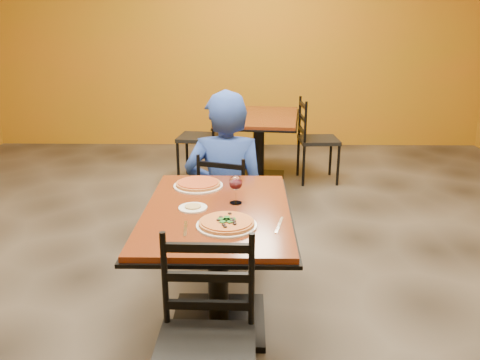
{
  "coord_description": "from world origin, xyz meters",
  "views": [
    {
      "loc": [
        0.17,
        -3.03,
        1.74
      ],
      "look_at": [
        0.12,
        -0.3,
        0.85
      ],
      "focal_mm": 36.46,
      "sensor_mm": 36.0,
      "label": 1
    }
  ],
  "objects_px": {
    "chair_main_near": "(205,354)",
    "pizza_far": "(198,183)",
    "side_plate": "(193,208)",
    "chair_main_far": "(229,204)",
    "table_second": "(259,132)",
    "plate_far": "(198,186)",
    "chair_second_right": "(319,140)",
    "diner": "(226,174)",
    "plate_main": "(227,225)",
    "wine_glass": "(236,188)",
    "pizza_main": "(227,222)",
    "chair_second_left": "(199,138)",
    "table_main": "(218,240)"
  },
  "relations": [
    {
      "from": "table_second",
      "to": "side_plate",
      "type": "height_order",
      "value": "side_plate"
    },
    {
      "from": "table_second",
      "to": "side_plate",
      "type": "distance_m",
      "value": 2.86
    },
    {
      "from": "plate_main",
      "to": "wine_glass",
      "type": "relative_size",
      "value": 1.72
    },
    {
      "from": "chair_main_near",
      "to": "chair_second_left",
      "type": "height_order",
      "value": "chair_second_left"
    },
    {
      "from": "table_second",
      "to": "chair_main_near",
      "type": "height_order",
      "value": "chair_main_near"
    },
    {
      "from": "pizza_far",
      "to": "pizza_main",
      "type": "bearing_deg",
      "value": -71.65
    },
    {
      "from": "diner",
      "to": "pizza_far",
      "type": "height_order",
      "value": "diner"
    },
    {
      "from": "diner",
      "to": "wine_glass",
      "type": "distance_m",
      "value": 0.94
    },
    {
      "from": "chair_main_near",
      "to": "plate_far",
      "type": "xyz_separation_m",
      "value": [
        -0.14,
        1.24,
        0.3
      ]
    },
    {
      "from": "pizza_far",
      "to": "chair_second_left",
      "type": "bearing_deg",
      "value": 95.59
    },
    {
      "from": "table_second",
      "to": "chair_main_near",
      "type": "distance_m",
      "value": 3.7
    },
    {
      "from": "chair_second_left",
      "to": "side_plate",
      "type": "xyz_separation_m",
      "value": [
        0.25,
        -2.82,
        0.26
      ]
    },
    {
      "from": "pizza_main",
      "to": "pizza_far",
      "type": "xyz_separation_m",
      "value": [
        -0.21,
        0.62,
        0.0
      ]
    },
    {
      "from": "pizza_far",
      "to": "plate_far",
      "type": "bearing_deg",
      "value": 0.0
    },
    {
      "from": "chair_main_near",
      "to": "plate_main",
      "type": "height_order",
      "value": "chair_main_near"
    },
    {
      "from": "table_second",
      "to": "plate_far",
      "type": "bearing_deg",
      "value": -100.01
    },
    {
      "from": "diner",
      "to": "chair_second_left",
      "type": "bearing_deg",
      "value": -76.53
    },
    {
      "from": "chair_main_near",
      "to": "pizza_main",
      "type": "distance_m",
      "value": 0.7
    },
    {
      "from": "wine_glass",
      "to": "table_main",
      "type": "bearing_deg",
      "value": -142.13
    },
    {
      "from": "chair_second_left",
      "to": "side_plate",
      "type": "relative_size",
      "value": 6.14
    },
    {
      "from": "plate_far",
      "to": "chair_main_near",
      "type": "bearing_deg",
      "value": -83.47
    },
    {
      "from": "pizza_main",
      "to": "plate_far",
      "type": "height_order",
      "value": "pizza_main"
    },
    {
      "from": "chair_main_far",
      "to": "pizza_far",
      "type": "relative_size",
      "value": 2.98
    },
    {
      "from": "chair_second_left",
      "to": "diner",
      "type": "xyz_separation_m",
      "value": [
        0.38,
        -1.82,
        0.15
      ]
    },
    {
      "from": "plate_far",
      "to": "side_plate",
      "type": "distance_m",
      "value": 0.38
    },
    {
      "from": "plate_far",
      "to": "pizza_far",
      "type": "relative_size",
      "value": 1.11
    },
    {
      "from": "pizza_main",
      "to": "chair_main_near",
      "type": "bearing_deg",
      "value": -95.84
    },
    {
      "from": "chair_second_left",
      "to": "plate_far",
      "type": "relative_size",
      "value": 3.17
    },
    {
      "from": "table_second",
      "to": "chair_second_right",
      "type": "xyz_separation_m",
      "value": [
        0.67,
        -0.0,
        -0.09
      ]
    },
    {
      "from": "pizza_main",
      "to": "plate_main",
      "type": "bearing_deg",
      "value": 0.0
    },
    {
      "from": "plate_main",
      "to": "side_plate",
      "type": "distance_m",
      "value": 0.31
    },
    {
      "from": "plate_main",
      "to": "diner",
      "type": "bearing_deg",
      "value": 92.86
    },
    {
      "from": "table_second",
      "to": "chair_main_far",
      "type": "distance_m",
      "value": 1.9
    },
    {
      "from": "chair_second_right",
      "to": "pizza_far",
      "type": "bearing_deg",
      "value": 152.14
    },
    {
      "from": "chair_main_near",
      "to": "plate_main",
      "type": "xyz_separation_m",
      "value": [
        0.06,
        0.62,
        0.3
      ]
    },
    {
      "from": "chair_main_near",
      "to": "pizza_far",
      "type": "distance_m",
      "value": 1.29
    },
    {
      "from": "chair_main_near",
      "to": "pizza_far",
      "type": "bearing_deg",
      "value": 97.39
    },
    {
      "from": "table_second",
      "to": "chair_second_right",
      "type": "distance_m",
      "value": 0.68
    },
    {
      "from": "chair_main_far",
      "to": "chair_second_left",
      "type": "xyz_separation_m",
      "value": [
        -0.41,
        1.88,
        0.07
      ]
    },
    {
      "from": "chair_main_far",
      "to": "chair_second_left",
      "type": "bearing_deg",
      "value": -59.49
    },
    {
      "from": "pizza_main",
      "to": "side_plate",
      "type": "height_order",
      "value": "pizza_main"
    },
    {
      "from": "chair_second_right",
      "to": "plate_far",
      "type": "relative_size",
      "value": 3.02
    },
    {
      "from": "chair_second_right",
      "to": "diner",
      "type": "bearing_deg",
      "value": 148.7
    },
    {
      "from": "chair_main_far",
      "to": "pizza_far",
      "type": "distance_m",
      "value": 0.68
    },
    {
      "from": "chair_main_near",
      "to": "diner",
      "type": "bearing_deg",
      "value": 90.81
    },
    {
      "from": "wine_glass",
      "to": "chair_second_left",
      "type": "bearing_deg",
      "value": 100.03
    },
    {
      "from": "chair_main_near",
      "to": "table_main",
      "type": "bearing_deg",
      "value": 90.91
    },
    {
      "from": "side_plate",
      "to": "chair_main_far",
      "type": "bearing_deg",
      "value": 80.24
    },
    {
      "from": "table_main",
      "to": "chair_main_far",
      "type": "bearing_deg",
      "value": 88.23
    },
    {
      "from": "chair_second_left",
      "to": "wine_glass",
      "type": "height_order",
      "value": "chair_second_left"
    }
  ]
}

